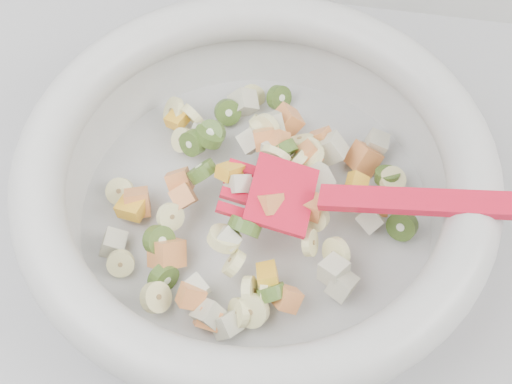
# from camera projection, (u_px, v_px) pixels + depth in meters

# --- Properties ---
(counter) EXTENTS (2.00, 0.60, 0.90)m
(counter) POSITION_uv_depth(u_px,v_px,m) (169.00, 360.00, 1.03)
(counter) COLOR #99999E
(counter) RESTS_ON ground
(mixing_bowl) EXTENTS (0.44, 0.39, 0.12)m
(mixing_bowl) POSITION_uv_depth(u_px,v_px,m) (256.00, 185.00, 0.59)
(mixing_bowl) COLOR #BCBCBA
(mixing_bowl) RESTS_ON counter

